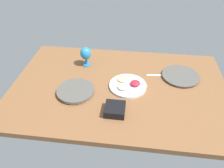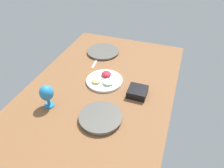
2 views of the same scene
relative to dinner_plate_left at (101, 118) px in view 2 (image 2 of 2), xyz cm
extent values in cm
cube|color=brown|center=(30.03, 11.59, -3.55)|extent=(160.00, 104.00, 4.00)
cylinder|color=silver|center=(0.00, 0.00, -0.62)|extent=(24.63, 24.63, 1.86)
cylinder|color=#4E4C47|center=(0.00, 0.00, 0.87)|extent=(26.77, 26.77, 1.12)
cylinder|color=silver|center=(76.76, 28.45, -0.93)|extent=(26.60, 26.60, 1.24)
cylinder|color=#4E4C47|center=(76.76, 28.45, 0.06)|extent=(28.92, 28.92, 0.74)
cylinder|color=silver|center=(36.50, 11.64, -0.65)|extent=(27.49, 27.49, 1.80)
ellipsoid|color=red|center=(41.87, 12.09, 1.86)|extent=(7.25, 7.25, 3.22)
ellipsoid|color=#F9E072|center=(31.70, 16.23, 1.41)|extent=(6.61, 6.61, 2.32)
ellipsoid|color=beige|center=(33.02, 7.41, 1.60)|extent=(7.79, 7.79, 2.69)
cylinder|color=teal|center=(-0.09, 36.39, -1.05)|extent=(6.54, 6.54, 1.00)
cylinder|color=teal|center=(-0.09, 36.39, 1.88)|extent=(2.00, 2.00, 4.86)
ellipsoid|color=teal|center=(-0.09, 36.39, 9.62)|extent=(9.03, 9.03, 10.62)
cube|color=black|center=(30.18, -15.62, 1.09)|extent=(12.96, 12.96, 5.27)
cube|color=tan|center=(30.18, -15.62, 2.77)|extent=(10.63, 10.63, 1.69)
cube|color=silver|center=(59.40, 28.71, -1.25)|extent=(18.09, 3.74, 0.60)
camera|label=1|loc=(40.37, -113.82, 101.05)|focal=34.91mm
camera|label=2|loc=(-82.89, -36.85, 97.42)|focal=34.36mm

